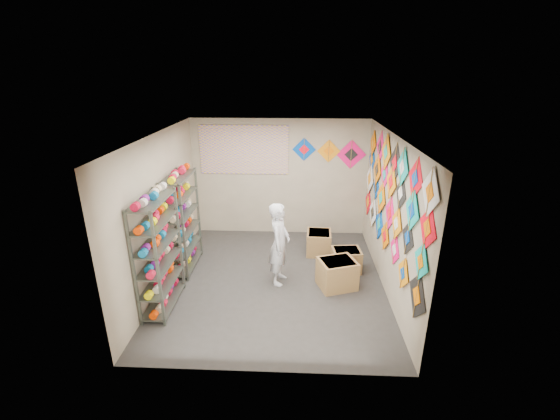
{
  "coord_description": "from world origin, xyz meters",
  "views": [
    {
      "loc": [
        0.39,
        -6.06,
        3.71
      ],
      "look_at": [
        0.1,
        0.3,
        1.3
      ],
      "focal_mm": 24.0,
      "sensor_mm": 36.0,
      "label": 1
    }
  ],
  "objects_px": {
    "shelf_rack_front": "(159,254)",
    "carton_a": "(337,274)",
    "shelf_rack_back": "(182,223)",
    "carton_c": "(319,243)",
    "shopkeeper": "(279,244)",
    "carton_b": "(346,260)"
  },
  "relations": [
    {
      "from": "shelf_rack_front",
      "to": "carton_b",
      "type": "distance_m",
      "value": 3.5
    },
    {
      "from": "shopkeeper",
      "to": "carton_b",
      "type": "xyz_separation_m",
      "value": [
        1.28,
        0.47,
        -0.55
      ]
    },
    {
      "from": "shopkeeper",
      "to": "carton_c",
      "type": "xyz_separation_m",
      "value": [
        0.78,
        1.18,
        -0.53
      ]
    },
    {
      "from": "shopkeeper",
      "to": "shelf_rack_front",
      "type": "bearing_deg",
      "value": 124.43
    },
    {
      "from": "shelf_rack_back",
      "to": "carton_c",
      "type": "xyz_separation_m",
      "value": [
        2.67,
        0.72,
        -0.71
      ]
    },
    {
      "from": "shelf_rack_front",
      "to": "carton_a",
      "type": "distance_m",
      "value": 3.09
    },
    {
      "from": "shelf_rack_front",
      "to": "shelf_rack_back",
      "type": "relative_size",
      "value": 1.0
    },
    {
      "from": "shelf_rack_front",
      "to": "carton_b",
      "type": "xyz_separation_m",
      "value": [
        3.16,
        1.3,
        -0.73
      ]
    },
    {
      "from": "shopkeeper",
      "to": "shelf_rack_back",
      "type": "bearing_deg",
      "value": 86.66
    },
    {
      "from": "carton_b",
      "to": "carton_c",
      "type": "height_order",
      "value": "carton_c"
    },
    {
      "from": "shelf_rack_front",
      "to": "shelf_rack_back",
      "type": "bearing_deg",
      "value": 90.0
    },
    {
      "from": "shopkeeper",
      "to": "carton_a",
      "type": "distance_m",
      "value": 1.17
    },
    {
      "from": "shelf_rack_front",
      "to": "carton_c",
      "type": "relative_size",
      "value": 3.43
    },
    {
      "from": "carton_a",
      "to": "carton_b",
      "type": "xyz_separation_m",
      "value": [
        0.24,
        0.6,
        -0.04
      ]
    },
    {
      "from": "shopkeeper",
      "to": "carton_c",
      "type": "bearing_deg",
      "value": -23.11
    },
    {
      "from": "shelf_rack_back",
      "to": "carton_c",
      "type": "relative_size",
      "value": 3.43
    },
    {
      "from": "shopkeeper",
      "to": "carton_c",
      "type": "height_order",
      "value": "shopkeeper"
    },
    {
      "from": "shelf_rack_front",
      "to": "carton_a",
      "type": "xyz_separation_m",
      "value": [
        2.93,
        0.7,
        -0.69
      ]
    },
    {
      "from": "shopkeeper",
      "to": "carton_c",
      "type": "distance_m",
      "value": 1.51
    },
    {
      "from": "shopkeeper",
      "to": "carton_b",
      "type": "relative_size",
      "value": 2.85
    },
    {
      "from": "shopkeeper",
      "to": "carton_a",
      "type": "xyz_separation_m",
      "value": [
        1.04,
        -0.13,
        -0.51
      ]
    },
    {
      "from": "shelf_rack_back",
      "to": "carton_b",
      "type": "bearing_deg",
      "value": 0.09
    }
  ]
}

